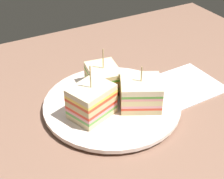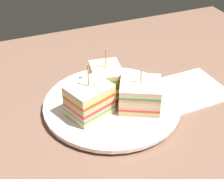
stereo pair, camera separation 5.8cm
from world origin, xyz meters
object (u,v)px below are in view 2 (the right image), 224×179
at_px(plate, 112,104).
at_px(sandwich_wedge_2, 90,100).
at_px(sandwich_wedge_0, 140,95).
at_px(napkin, 191,89).
at_px(sandwich_wedge_1, 106,78).
at_px(chip_pile, 107,96).

bearing_deg(plate, sandwich_wedge_2, -161.79).
bearing_deg(plate, sandwich_wedge_0, -36.07).
bearing_deg(napkin, sandwich_wedge_0, -169.07).
bearing_deg(napkin, sandwich_wedge_2, -177.16).
relative_size(sandwich_wedge_0, sandwich_wedge_2, 0.94).
xyz_separation_m(plate, sandwich_wedge_2, (-0.05, -0.02, 0.04)).
relative_size(plate, sandwich_wedge_1, 2.99).
height_order(plate, sandwich_wedge_0, sandwich_wedge_0).
distance_m(sandwich_wedge_1, sandwich_wedge_2, 0.09).
bearing_deg(napkin, chip_pile, 177.18).
xyz_separation_m(sandwich_wedge_0, sandwich_wedge_1, (-0.03, 0.08, -0.00)).
distance_m(sandwich_wedge_1, chip_pile, 0.05).
distance_m(sandwich_wedge_0, chip_pile, 0.06).
bearing_deg(napkin, plate, 178.28).
height_order(chip_pile, napkin, chip_pile).
bearing_deg(chip_pile, plate, -25.42).
bearing_deg(chip_pile, napkin, -2.82).
relative_size(sandwich_wedge_0, chip_pile, 1.30).
height_order(sandwich_wedge_2, napkin, sandwich_wedge_2).
relative_size(sandwich_wedge_1, napkin, 0.64).
relative_size(plate, sandwich_wedge_0, 2.70).
xyz_separation_m(plate, sandwich_wedge_0, (0.04, -0.03, 0.03)).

